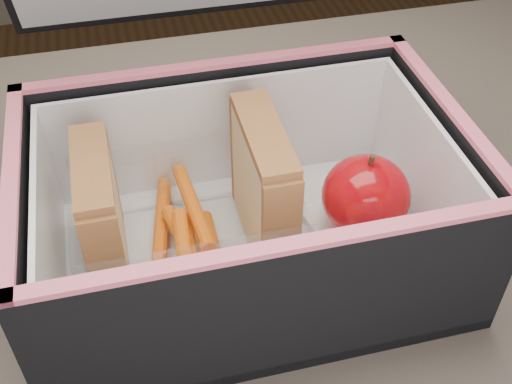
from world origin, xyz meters
TOP-DOWN VIEW (x-y plane):
  - kitchen_table at (0.00, 0.00)m, footprint 1.20×0.80m
  - lunch_bag at (-0.04, 0.03)m, footprint 0.32×0.31m
  - plastic_tub at (-0.09, 0.03)m, footprint 0.16×0.12m
  - sandwich_left at (-0.15, 0.03)m, footprint 0.03×0.09m
  - sandwich_right at (-0.03, 0.03)m, footprint 0.03×0.10m
  - carrot_sticks at (-0.09, 0.02)m, footprint 0.06×0.16m
  - paper_napkin at (0.05, 0.02)m, footprint 0.09×0.10m
  - red_apple at (0.05, 0.02)m, footprint 0.08×0.08m

SIDE VIEW (x-z plane):
  - kitchen_table at x=0.00m, z-range 0.28..1.03m
  - paper_napkin at x=0.05m, z-range 0.76..0.77m
  - carrot_sticks at x=-0.09m, z-range 0.77..0.80m
  - plastic_tub at x=-0.09m, z-range 0.76..0.83m
  - red_apple at x=0.05m, z-range 0.77..0.84m
  - sandwich_left at x=-0.15m, z-range 0.77..0.87m
  - lunch_bag at x=-0.04m, z-range 0.67..0.97m
  - sandwich_right at x=-0.03m, z-range 0.77..0.88m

